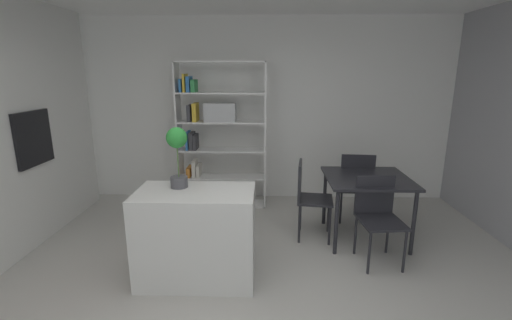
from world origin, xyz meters
TOP-DOWN VIEW (x-y plane):
  - ground_plane at (0.00, 0.00)m, footprint 8.42×8.42m
  - back_partition at (0.00, 2.83)m, footprint 6.14×0.06m
  - built_in_oven at (-2.36, 1.21)m, footprint 0.06×0.59m
  - kitchen_island at (-0.42, 0.47)m, footprint 1.10×0.62m
  - potted_plant_on_island at (-0.59, 0.58)m, footprint 0.19×0.19m
  - open_bookshelf at (-0.50, 2.42)m, footprint 1.27×0.31m
  - dining_table at (1.41, 1.36)m, footprint 0.95×0.92m
  - dining_chair_far at (1.40, 1.84)m, footprint 0.46×0.47m
  - dining_chair_island_side at (0.73, 1.37)m, footprint 0.46×0.46m
  - dining_chair_near at (1.40, 0.88)m, footprint 0.46×0.50m

SIDE VIEW (x-z plane):
  - ground_plane at x=0.00m, z-range 0.00..0.00m
  - kitchen_island at x=-0.42m, z-range 0.00..0.89m
  - dining_chair_near at x=1.40m, z-range 0.09..0.98m
  - dining_chair_far at x=1.40m, z-range 0.08..1.02m
  - dining_chair_island_side at x=0.73m, z-range 0.10..1.02m
  - dining_table at x=1.41m, z-range 0.30..1.07m
  - open_bookshelf at x=-0.50m, z-range 0.11..2.20m
  - built_in_oven at x=-2.36m, z-range 0.93..1.54m
  - potted_plant_on_island at x=-0.59m, z-range 0.96..1.54m
  - back_partition at x=0.00m, z-range 0.00..2.74m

